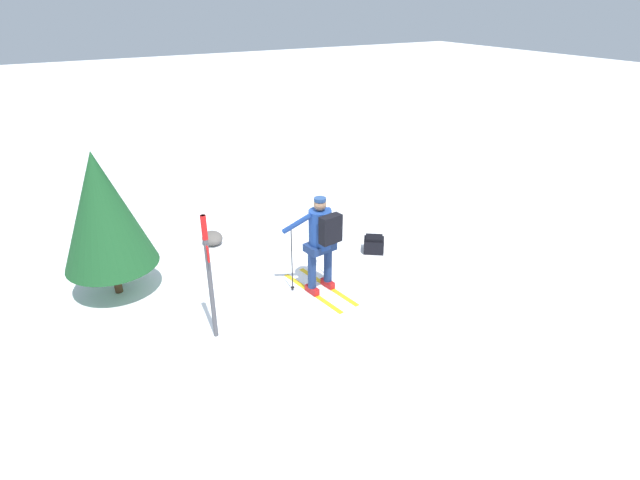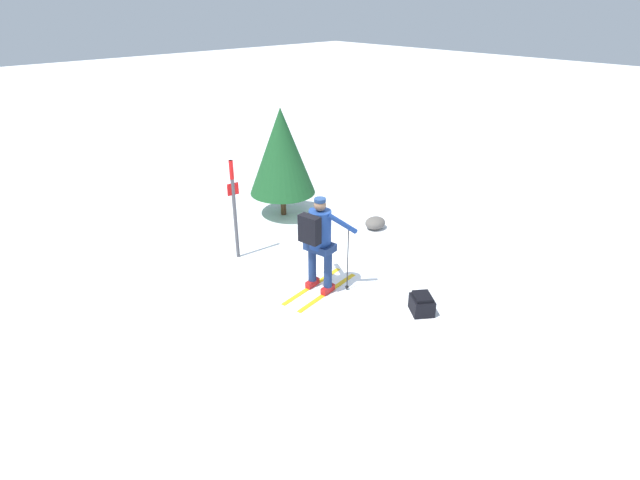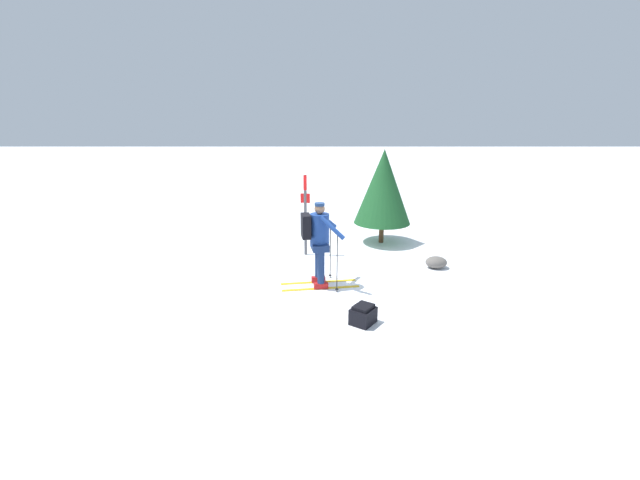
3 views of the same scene
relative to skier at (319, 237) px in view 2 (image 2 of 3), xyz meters
The scene contains 6 objects.
ground_plane 1.40m from the skier, 46.42° to the left, with size 80.00×80.00×0.00m, color white.
skier is the anchor object (origin of this frame).
dropped_backpack 2.12m from the skier, 65.38° to the right, with size 0.53×0.55×0.35m.
trail_marker 2.16m from the skier, 99.04° to the left, with size 0.24×0.08×2.09m.
rock_boulder 3.18m from the skier, 21.28° to the left, with size 0.51×0.43×0.28m, color #5B5651.
pine_tree 3.74m from the skier, 60.92° to the left, with size 1.59×1.59×2.65m.
Camera 2 is at (-6.01, -6.45, 4.92)m, focal length 28.00 mm.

